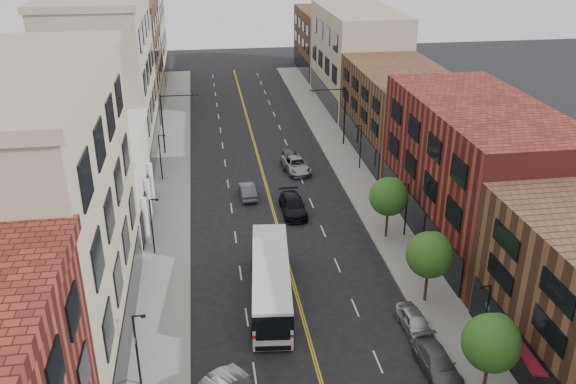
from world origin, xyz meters
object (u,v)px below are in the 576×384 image
city_bus (271,279)px  car_lane_c (290,158)px  car_parked_far (415,322)px  car_lane_b (296,165)px  car_lane_behind (248,191)px  car_parked_mid (437,363)px  car_lane_a (293,205)px

city_bus → car_lane_c: (5.34, 26.54, -1.05)m
car_lane_c → car_parked_far: bearing=-78.1°
car_lane_b → car_lane_c: size_ratio=1.18×
city_bus → car_lane_behind: city_bus is taller
car_lane_behind → car_lane_c: (5.52, 8.08, 0.09)m
car_parked_mid → car_parked_far: 4.24m
car_parked_mid → car_lane_b: 34.09m
car_parked_mid → car_lane_b: size_ratio=0.88×
car_lane_behind → car_lane_b: 8.58m
city_bus → car_parked_mid: (9.40, -9.30, -1.15)m
car_parked_far → car_lane_behind: bearing=108.5°
car_parked_far → car_lane_a: (-5.57, 19.28, 0.09)m
city_bus → car_lane_c: bearing=84.3°
city_bus → car_lane_c: 27.09m
city_bus → car_parked_far: bearing=-22.6°
car_parked_far → car_lane_behind: (-9.59, 23.52, -0.00)m
car_parked_mid → car_lane_behind: (-9.59, 27.76, 0.00)m
car_lane_behind → car_lane_a: size_ratio=0.78×
car_lane_behind → car_lane_c: size_ratio=0.91×
city_bus → car_lane_b: city_bus is taller
car_parked_mid → car_lane_a: 24.17m
city_bus → car_parked_far: 10.74m
city_bus → car_lane_c: size_ratio=2.69×
city_bus → car_parked_mid: size_ratio=2.60×
car_lane_behind → car_lane_c: car_lane_c is taller
car_parked_mid → car_lane_c: car_lane_c is taller
car_parked_far → car_lane_c: car_lane_c is taller
car_lane_b → car_parked_mid: bearing=-90.6°
city_bus → car_lane_b: size_ratio=2.28×
car_lane_behind → car_lane_b: car_lane_b is taller
car_lane_behind → car_lane_b: size_ratio=0.77×
car_lane_b → car_lane_c: bearing=97.1°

